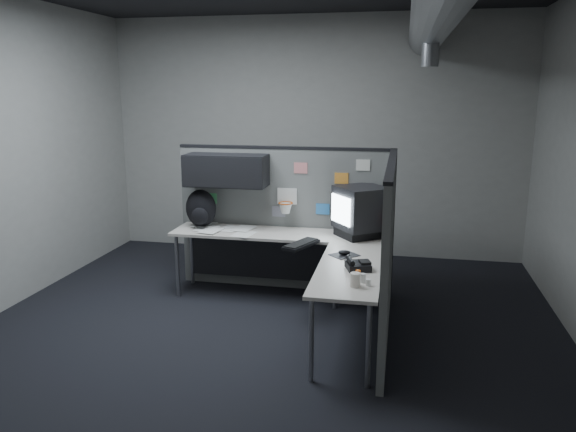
% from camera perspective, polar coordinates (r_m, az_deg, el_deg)
% --- Properties ---
extents(room, '(5.62, 5.62, 3.22)m').
position_cam_1_polar(room, '(4.80, 4.06, 10.91)').
color(room, black).
rests_on(room, ground).
extents(partition_back, '(2.44, 0.42, 1.63)m').
position_cam_1_polar(partition_back, '(6.29, -1.95, 1.30)').
color(partition_back, '#60625F').
rests_on(partition_back, ground).
extents(partition_right, '(0.07, 2.23, 1.63)m').
position_cam_1_polar(partition_right, '(5.17, 10.14, -3.48)').
color(partition_right, '#60625F').
rests_on(partition_right, ground).
extents(desk, '(2.31, 2.11, 0.73)m').
position_cam_1_polar(desk, '(5.79, 0.71, -3.62)').
color(desk, beige).
rests_on(desk, ground).
extents(monitor, '(0.65, 0.65, 0.53)m').
position_cam_1_polar(monitor, '(5.91, 7.43, 0.51)').
color(monitor, black).
rests_on(monitor, desk).
extents(keyboard, '(0.33, 0.48, 0.04)m').
position_cam_1_polar(keyboard, '(5.55, 1.35, -2.89)').
color(keyboard, black).
rests_on(keyboard, desk).
extents(mouse, '(0.30, 0.30, 0.05)m').
position_cam_1_polar(mouse, '(5.27, 5.74, -3.82)').
color(mouse, black).
rests_on(mouse, desk).
extents(phone, '(0.25, 0.26, 0.10)m').
position_cam_1_polar(phone, '(4.89, 7.07, -4.97)').
color(phone, black).
rests_on(phone, desk).
extents(bottles, '(0.15, 0.16, 0.09)m').
position_cam_1_polar(bottles, '(4.56, 7.38, -6.31)').
color(bottles, silver).
rests_on(bottles, desk).
extents(cup, '(0.09, 0.09, 0.11)m').
position_cam_1_polar(cup, '(4.47, 6.85, -6.46)').
color(cup, beige).
rests_on(cup, desk).
extents(papers, '(0.79, 0.58, 0.02)m').
position_cam_1_polar(papers, '(6.23, -6.62, -1.32)').
color(papers, white).
rests_on(papers, desk).
extents(backpack, '(0.37, 0.34, 0.42)m').
position_cam_1_polar(backpack, '(6.34, -8.85, 0.70)').
color(backpack, black).
rests_on(backpack, desk).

